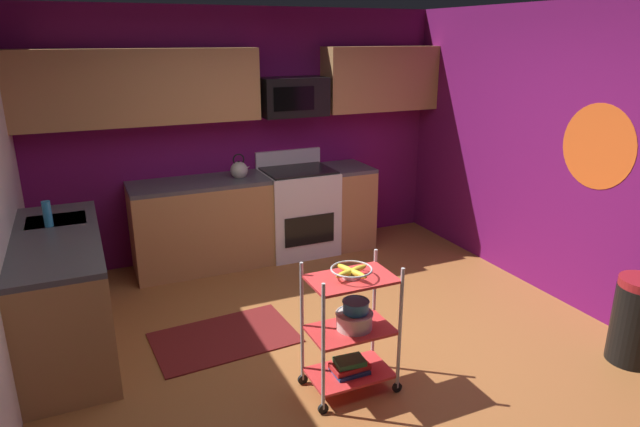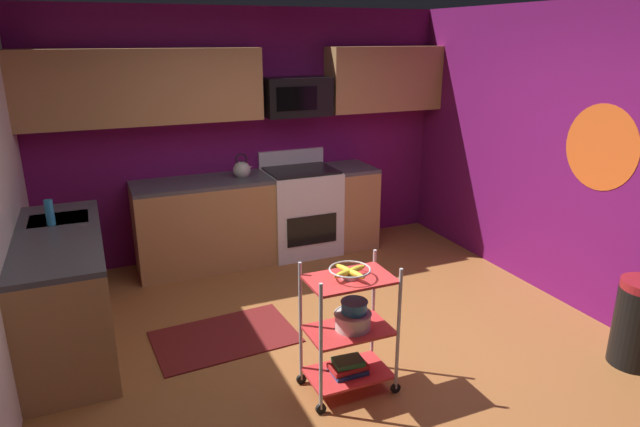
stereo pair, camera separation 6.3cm
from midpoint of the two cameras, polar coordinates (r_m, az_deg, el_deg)
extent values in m
cube|color=#995B2D|center=(4.35, 2.97, -14.48)|extent=(4.40, 4.80, 0.04)
cube|color=#6B1156|center=(6.03, -7.09, 8.18)|extent=(4.52, 0.06, 2.60)
cube|color=#6B1156|center=(5.17, 26.11, 4.86)|extent=(0.06, 4.80, 2.60)
cylinder|color=#E5591E|center=(5.02, 27.44, 6.09)|extent=(0.00, 0.70, 0.70)
cube|color=#B27F4C|center=(5.93, -5.87, -0.52)|extent=(2.59, 0.60, 0.88)
cube|color=#4C4C51|center=(5.80, -6.01, 3.79)|extent=(2.59, 0.60, 0.04)
cube|color=#B27F4C|center=(4.64, -24.46, -7.57)|extent=(0.60, 1.70, 0.88)
cube|color=#4C4C51|center=(4.47, -25.21, -2.21)|extent=(0.60, 1.70, 0.04)
cube|color=#B7BABC|center=(4.87, -25.03, -1.37)|extent=(0.44, 0.36, 0.16)
cube|color=white|center=(6.07, -1.69, 0.20)|extent=(0.76, 0.64, 0.92)
cube|color=black|center=(5.82, -0.51, -1.73)|extent=(0.56, 0.01, 0.32)
cube|color=white|center=(6.19, -2.73, 5.81)|extent=(0.76, 0.06, 0.18)
cube|color=black|center=(5.94, -1.73, 4.52)|extent=(0.72, 0.60, 0.02)
cube|color=#B27F4C|center=(5.57, -17.57, 12.41)|extent=(2.26, 0.33, 0.70)
cube|color=#B27F4C|center=(6.38, 6.94, 13.69)|extent=(1.34, 0.33, 0.70)
cube|color=black|center=(5.91, -2.20, 12.02)|extent=(0.70, 0.38, 0.40)
cube|color=black|center=(5.71, -2.06, 11.81)|extent=(0.44, 0.01, 0.24)
cylinder|color=silver|center=(3.48, 0.63, -13.84)|extent=(0.02, 0.02, 0.88)
cylinder|color=black|center=(3.73, 0.60, -19.58)|extent=(0.07, 0.02, 0.07)
cylinder|color=silver|center=(3.71, 8.62, -11.92)|extent=(0.02, 0.02, 0.88)
cylinder|color=black|center=(3.94, 8.31, -17.48)|extent=(0.07, 0.02, 0.07)
cylinder|color=silver|center=(3.76, -1.54, -11.28)|extent=(0.02, 0.02, 0.88)
cylinder|color=black|center=(3.99, -1.48, -16.80)|extent=(0.07, 0.02, 0.07)
cylinder|color=silver|center=(3.97, 5.99, -9.69)|extent=(0.02, 0.02, 0.88)
cylinder|color=black|center=(4.19, 5.79, -15.03)|extent=(0.07, 0.02, 0.07)
cube|color=red|center=(3.91, 3.40, -16.18)|extent=(0.56, 0.35, 0.02)
cube|color=red|center=(3.73, 3.49, -11.98)|extent=(0.56, 0.35, 0.02)
cube|color=red|center=(3.56, 3.61, -6.81)|extent=(0.56, 0.35, 0.02)
torus|color=silver|center=(3.53, 3.63, -5.79)|extent=(0.27, 0.27, 0.01)
cylinder|color=silver|center=(3.55, 3.61, -6.53)|extent=(0.12, 0.12, 0.02)
ellipsoid|color=yellow|center=(3.57, 4.21, -5.80)|extent=(0.17, 0.09, 0.04)
ellipsoid|color=yellow|center=(3.57, 3.07, -5.77)|extent=(0.09, 0.17, 0.04)
ellipsoid|color=yellow|center=(3.51, 3.03, -6.23)|extent=(0.17, 0.09, 0.04)
ellipsoid|color=yellow|center=(3.51, 4.19, -6.27)|extent=(0.09, 0.17, 0.04)
cylinder|color=silver|center=(3.71, 3.91, -11.04)|extent=(0.24, 0.24, 0.11)
torus|color=silver|center=(3.69, 3.92, -10.31)|extent=(0.25, 0.25, 0.01)
cylinder|color=#338CBF|center=(3.67, 4.07, -9.64)|extent=(0.17, 0.17, 0.08)
torus|color=#338CBF|center=(3.65, 4.08, -9.11)|extent=(0.18, 0.18, 0.01)
cube|color=#1E4C8C|center=(3.89, 3.41, -15.91)|extent=(0.24, 0.19, 0.02)
cube|color=#B22626|center=(3.88, 3.41, -15.55)|extent=(0.26, 0.16, 0.03)
cube|color=#26723F|center=(3.86, 3.42, -15.11)|extent=(0.21, 0.15, 0.04)
sphere|color=beige|center=(5.73, -7.80, 4.49)|extent=(0.18, 0.18, 0.18)
sphere|color=black|center=(5.71, -7.84, 5.34)|extent=(0.03, 0.03, 0.03)
cone|color=beige|center=(5.75, -7.03, 4.75)|extent=(0.09, 0.04, 0.06)
torus|color=black|center=(5.71, -7.85, 5.58)|extent=(0.12, 0.01, 0.12)
cylinder|color=#2D8CBF|center=(4.68, -25.89, 0.09)|extent=(0.06, 0.06, 0.20)
cylinder|color=black|center=(4.69, 30.43, -10.10)|extent=(0.34, 0.34, 0.60)
cube|color=maroon|center=(4.58, -9.44, -12.51)|extent=(1.14, 0.77, 0.01)
camera|label=1|loc=(0.03, -89.56, 0.14)|focal=30.86mm
camera|label=2|loc=(0.03, 90.44, -0.14)|focal=30.86mm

